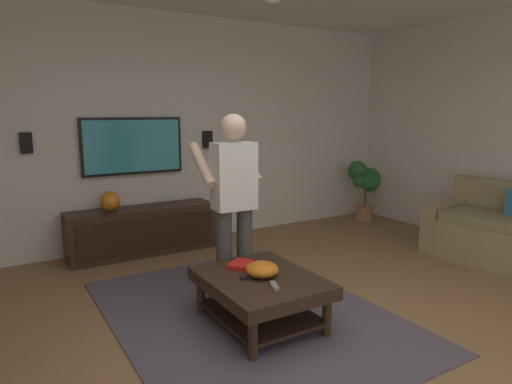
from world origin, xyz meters
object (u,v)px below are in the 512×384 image
Objects in this scene: person_standing at (233,196)px; remote_grey at (274,286)px; media_console at (143,231)px; bowl at (262,269)px; potted_plant_tall at (366,183)px; remote_white at (271,273)px; remote_black at (250,277)px; vase_round at (110,201)px; wall_speaker_left at (207,139)px; coffee_table at (260,289)px; wall_speaker_right at (26,143)px; book at (241,265)px; tv at (133,146)px.

person_standing is 10.93× the size of remote_grey.
remote_grey is (-2.52, -0.20, 0.14)m from media_console.
potted_plant_tall is at bearing -56.39° from bowl.
remote_white is 1.00× the size of remote_grey.
vase_round is at bearing -76.44° from remote_black.
person_standing is at bearing -105.01° from remote_black.
person_standing reaches higher than vase_round.
vase_round is (2.30, 0.59, 0.20)m from bowl.
wall_speaker_left reaches higher than remote_black.
remote_black is (0.00, 0.09, 0.12)m from coffee_table.
person_standing reaches higher than remote_black.
coffee_table is 3.05m from wall_speaker_right.
vase_round is (2.54, 0.55, 0.25)m from remote_grey.
remote_grey is at bearing -154.51° from wall_speaker_right.
potted_plant_tall is 3.69m from book.
book is 1.00× the size of wall_speaker_left.
tv is 2.89m from remote_grey.
bowl is 1.70× the size of remote_grey.
wall_speaker_right is at bearing -102.69° from media_console.
media_console reaches higher than bowl.
coffee_table is 3.82m from potted_plant_tall.
coffee_table is 1.08× the size of potted_plant_tall.
media_console is 2.28m from remote_black.
wall_speaker_left is (2.26, -0.77, 0.88)m from book.
person_standing is at bearing -143.69° from wall_speaker_right.
book is at bearing 119.73° from potted_plant_tall.
coffee_table is 4.55× the size of wall_speaker_left.
wall_speaker_right reaches higher than coffee_table.
vase_round is at bearing 14.37° from bowl.
tv is 5.43× the size of book.
vase_round is (2.31, 0.67, 0.25)m from remote_white.
wall_speaker_left reaches higher than potted_plant_tall.
tv reaches higher than wall_speaker_left.
remote_white is 0.68× the size of vase_round.
media_console is at bearing -93.42° from vase_round.
potted_plant_tall is 4.22× the size of vase_round.
coffee_table is 0.30m from book.
remote_black is at bearing 3.10° from tv.
media_console is 7.73× the size of wall_speaker_left.
coffee_table is 6.67× the size of remote_white.
tv is 4.68× the size of bowl.
remote_white and remote_black have the same top height.
bowl is 0.09m from remote_white.
tv is at bearing -85.35° from remote_black.
person_standing is at bearing 36.81° from book.
book is (0.27, -0.07, 0.01)m from remote_black.
potted_plant_tall is at bearing -95.43° from wall_speaker_right.
person_standing is 10.93× the size of remote_black.
wall_speaker_left is (2.54, -0.74, 0.84)m from bowl.
person_standing is 0.79m from remote_black.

